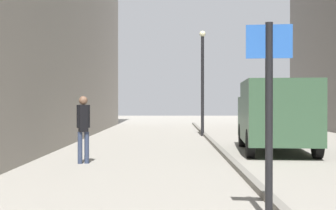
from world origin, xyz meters
TOP-DOWN VIEW (x-y plane):
  - ground_plane at (0.00, 12.00)m, footprint 80.00×80.00m
  - kerb_strip at (1.58, 12.00)m, footprint 0.16×40.00m
  - pedestrian_main_foreground at (-2.16, 10.62)m, footprint 0.32×0.25m
  - delivery_van at (3.27, 13.42)m, footprint 2.40×5.08m
  - street_sign_post at (1.33, 4.70)m, footprint 0.60×0.10m
  - lamp_post at (1.47, 20.49)m, footprint 0.28×0.28m

SIDE VIEW (x-z plane):
  - ground_plane at x=0.00m, z-range 0.00..0.00m
  - kerb_strip at x=1.58m, z-range 0.00..0.12m
  - pedestrian_main_foreground at x=-2.16m, z-range 0.13..1.83m
  - delivery_van at x=3.27m, z-range 0.09..2.28m
  - street_sign_post at x=1.33m, z-range 0.25..2.85m
  - lamp_post at x=1.47m, z-range 0.34..5.10m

